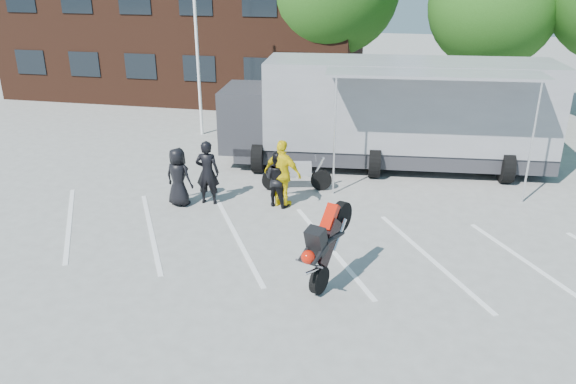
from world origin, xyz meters
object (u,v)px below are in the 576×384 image
at_px(spectator_hivis, 283,174).
at_px(spectator_leather_c, 277,179).
at_px(spectator_leather_a, 178,177).
at_px(transporter_truck, 388,166).
at_px(spectator_leather_b, 207,172).
at_px(parked_motorcycle, 297,190).
at_px(flagpole, 201,7).
at_px(tree_mid, 493,6).
at_px(stunt_bike_rider, 335,280).

bearing_deg(spectator_hivis, spectator_leather_c, 4.26).
bearing_deg(spectator_hivis, spectator_leather_a, 26.31).
xyz_separation_m(transporter_truck, spectator_leather_b, (-5.02, -4.39, 0.95)).
bearing_deg(parked_motorcycle, spectator_leather_b, 111.73).
relative_size(spectator_leather_a, spectator_leather_b, 0.91).
height_order(flagpole, spectator_leather_a, flagpole).
xyz_separation_m(tree_mid, stunt_bike_rider, (-4.50, -15.48, -4.94)).
bearing_deg(spectator_leather_a, transporter_truck, -127.54).
bearing_deg(spectator_hivis, parked_motorcycle, -80.51).
xyz_separation_m(transporter_truck, spectator_leather_a, (-5.79, -4.70, 0.86)).
height_order(transporter_truck, spectator_leather_b, spectator_leather_b).
bearing_deg(stunt_bike_rider, spectator_leather_a, 167.78).
xyz_separation_m(stunt_bike_rider, spectator_leather_a, (-5.00, 3.28, 0.86)).
xyz_separation_m(transporter_truck, spectator_hivis, (-2.84, -4.16, 0.99)).
xyz_separation_m(spectator_leather_b, spectator_leather_c, (2.01, 0.27, -0.13)).
bearing_deg(parked_motorcycle, tree_mid, -44.01).
bearing_deg(spectator_leather_b, stunt_bike_rider, 136.51).
height_order(flagpole, stunt_bike_rider, flagpole).
xyz_separation_m(flagpole, spectator_leather_c, (4.53, -6.62, -4.24)).
relative_size(tree_mid, spectator_leather_c, 4.70).
distance_m(transporter_truck, spectator_leather_c, 5.17).
bearing_deg(stunt_bike_rider, parked_motorcycle, 131.30).
relative_size(flagpole, spectator_hivis, 4.04).
height_order(flagpole, transporter_truck, flagpole).
bearing_deg(tree_mid, spectator_leather_c, -120.02).
distance_m(flagpole, spectator_leather_a, 8.51).
bearing_deg(flagpole, spectator_leather_b, -69.96).
relative_size(transporter_truck, spectator_leather_c, 7.03).
bearing_deg(spectator_leather_b, spectator_leather_c, -175.61).
bearing_deg(spectator_leather_c, spectator_leather_a, 30.59).
height_order(spectator_leather_a, spectator_hivis, spectator_hivis).
distance_m(tree_mid, spectator_hivis, 13.94).
height_order(spectator_leather_c, spectator_hivis, spectator_hivis).
height_order(stunt_bike_rider, spectator_hivis, spectator_hivis).
bearing_deg(spectator_leather_b, flagpole, -73.11).
height_order(flagpole, spectator_hivis, flagpole).
xyz_separation_m(stunt_bike_rider, spectator_hivis, (-2.05, 3.83, 0.99)).
xyz_separation_m(parked_motorcycle, spectator_leather_c, (-0.31, -1.30, 0.82)).
bearing_deg(spectator_leather_a, spectator_hivis, -156.21).
height_order(parked_motorcycle, spectator_leather_a, spectator_leather_a).
bearing_deg(transporter_truck, spectator_leather_c, -131.26).
height_order(transporter_truck, spectator_leather_c, transporter_truck).
distance_m(spectator_leather_a, spectator_leather_b, 0.84).
bearing_deg(spectator_leather_b, spectator_hivis, -177.04).
bearing_deg(parked_motorcycle, spectator_leather_a, 108.97).
bearing_deg(flagpole, stunt_bike_rider, -57.25).
height_order(tree_mid, parked_motorcycle, tree_mid).
bearing_deg(transporter_truck, parked_motorcycle, -138.78).
distance_m(spectator_leather_a, spectator_hivis, 3.00).
xyz_separation_m(tree_mid, transporter_truck, (-3.72, -7.49, -4.94)).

